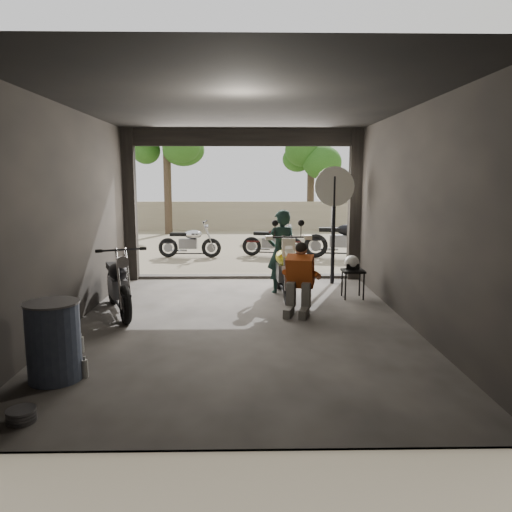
{
  "coord_description": "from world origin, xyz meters",
  "views": [
    {
      "loc": [
        0.07,
        -7.23,
        2.18
      ],
      "look_at": [
        0.22,
        0.6,
        0.95
      ],
      "focal_mm": 35.0,
      "sensor_mm": 36.0,
      "label": 1
    }
  ],
  "objects_px": {
    "left_bike": "(118,279)",
    "outside_bike_b": "(273,238)",
    "sign_post": "(334,205)",
    "mechanic": "(299,281)",
    "stool": "(353,274)",
    "main_bike": "(284,265)",
    "helmet": "(352,262)",
    "outside_bike_a": "(190,239)",
    "outside_bike_c": "(343,236)",
    "rider": "(281,252)",
    "oil_drum": "(54,342)"
  },
  "relations": [
    {
      "from": "left_bike",
      "to": "outside_bike_b",
      "type": "height_order",
      "value": "left_bike"
    },
    {
      "from": "sign_post",
      "to": "mechanic",
      "type": "bearing_deg",
      "value": -124.85
    },
    {
      "from": "outside_bike_b",
      "to": "stool",
      "type": "relative_size",
      "value": 2.78
    },
    {
      "from": "main_bike",
      "to": "stool",
      "type": "xyz_separation_m",
      "value": [
        1.25,
        -0.15,
        -0.15
      ]
    },
    {
      "from": "stool",
      "to": "main_bike",
      "type": "bearing_deg",
      "value": 173.13
    },
    {
      "from": "main_bike",
      "to": "helmet",
      "type": "xyz_separation_m",
      "value": [
        1.23,
        -0.11,
        0.06
      ]
    },
    {
      "from": "outside_bike_a",
      "to": "outside_bike_b",
      "type": "distance_m",
      "value": 2.31
    },
    {
      "from": "outside_bike_b",
      "to": "outside_bike_c",
      "type": "xyz_separation_m",
      "value": [
        1.91,
        -0.36,
        0.11
      ]
    },
    {
      "from": "left_bike",
      "to": "outside_bike_c",
      "type": "relative_size",
      "value": 0.91
    },
    {
      "from": "outside_bike_b",
      "to": "sign_post",
      "type": "height_order",
      "value": "sign_post"
    },
    {
      "from": "outside_bike_a",
      "to": "stool",
      "type": "relative_size",
      "value": 2.79
    },
    {
      "from": "left_bike",
      "to": "outside_bike_c",
      "type": "height_order",
      "value": "outside_bike_c"
    },
    {
      "from": "stool",
      "to": "sign_post",
      "type": "bearing_deg",
      "value": 96.53
    },
    {
      "from": "main_bike",
      "to": "rider",
      "type": "height_order",
      "value": "rider"
    },
    {
      "from": "stool",
      "to": "helmet",
      "type": "relative_size",
      "value": 1.89
    },
    {
      "from": "sign_post",
      "to": "outside_bike_c",
      "type": "bearing_deg",
      "value": 63.0
    },
    {
      "from": "left_bike",
      "to": "mechanic",
      "type": "distance_m",
      "value": 2.91
    },
    {
      "from": "outside_bike_b",
      "to": "left_bike",
      "type": "bearing_deg",
      "value": 166.27
    },
    {
      "from": "main_bike",
      "to": "stool",
      "type": "bearing_deg",
      "value": -10.34
    },
    {
      "from": "rider",
      "to": "mechanic",
      "type": "relative_size",
      "value": 1.43
    },
    {
      "from": "outside_bike_c",
      "to": "mechanic",
      "type": "bearing_deg",
      "value": 169.22
    },
    {
      "from": "outside_bike_c",
      "to": "rider",
      "type": "distance_m",
      "value": 4.64
    },
    {
      "from": "rider",
      "to": "helmet",
      "type": "height_order",
      "value": "rider"
    },
    {
      "from": "outside_bike_a",
      "to": "stool",
      "type": "bearing_deg",
      "value": -141.67
    },
    {
      "from": "main_bike",
      "to": "stool",
      "type": "height_order",
      "value": "main_bike"
    },
    {
      "from": "oil_drum",
      "to": "outside_bike_c",
      "type": "bearing_deg",
      "value": 60.47
    },
    {
      "from": "main_bike",
      "to": "stool",
      "type": "distance_m",
      "value": 1.26
    },
    {
      "from": "outside_bike_a",
      "to": "sign_post",
      "type": "relative_size",
      "value": 0.63
    },
    {
      "from": "outside_bike_a",
      "to": "sign_post",
      "type": "bearing_deg",
      "value": -134.25
    },
    {
      "from": "oil_drum",
      "to": "sign_post",
      "type": "xyz_separation_m",
      "value": [
        3.85,
        4.93,
        1.2
      ]
    },
    {
      "from": "stool",
      "to": "oil_drum",
      "type": "distance_m",
      "value": 5.41
    },
    {
      "from": "outside_bike_a",
      "to": "mechanic",
      "type": "relative_size",
      "value": 1.35
    },
    {
      "from": "mechanic",
      "to": "main_bike",
      "type": "bearing_deg",
      "value": 113.45
    },
    {
      "from": "helmet",
      "to": "main_bike",
      "type": "bearing_deg",
      "value": 172.22
    },
    {
      "from": "outside_bike_c",
      "to": "stool",
      "type": "distance_m",
      "value": 4.74
    },
    {
      "from": "rider",
      "to": "oil_drum",
      "type": "bearing_deg",
      "value": 39.45
    },
    {
      "from": "main_bike",
      "to": "helmet",
      "type": "height_order",
      "value": "main_bike"
    },
    {
      "from": "mechanic",
      "to": "helmet",
      "type": "height_order",
      "value": "mechanic"
    },
    {
      "from": "helmet",
      "to": "outside_bike_b",
      "type": "bearing_deg",
      "value": 100.33
    },
    {
      "from": "main_bike",
      "to": "mechanic",
      "type": "distance_m",
      "value": 1.19
    },
    {
      "from": "oil_drum",
      "to": "outside_bike_a",
      "type": "bearing_deg",
      "value": 86.63
    },
    {
      "from": "sign_post",
      "to": "stool",
      "type": "bearing_deg",
      "value": -96.22
    },
    {
      "from": "main_bike",
      "to": "outside_bike_c",
      "type": "distance_m",
      "value": 4.94
    },
    {
      "from": "outside_bike_a",
      "to": "oil_drum",
      "type": "relative_size",
      "value": 1.73
    },
    {
      "from": "outside_bike_a",
      "to": "oil_drum",
      "type": "height_order",
      "value": "outside_bike_a"
    },
    {
      "from": "left_bike",
      "to": "mechanic",
      "type": "relative_size",
      "value": 1.5
    },
    {
      "from": "outside_bike_a",
      "to": "helmet",
      "type": "distance_m",
      "value": 5.95
    },
    {
      "from": "stool",
      "to": "rider",
      "type": "bearing_deg",
      "value": 158.9
    },
    {
      "from": "left_bike",
      "to": "mechanic",
      "type": "height_order",
      "value": "left_bike"
    },
    {
      "from": "outside_bike_a",
      "to": "oil_drum",
      "type": "distance_m",
      "value": 8.53
    }
  ]
}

